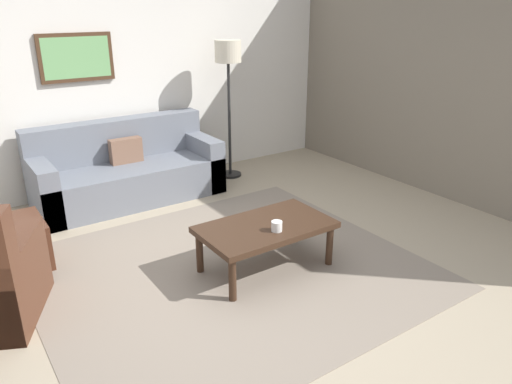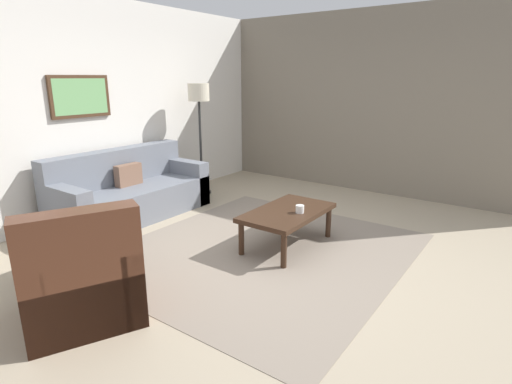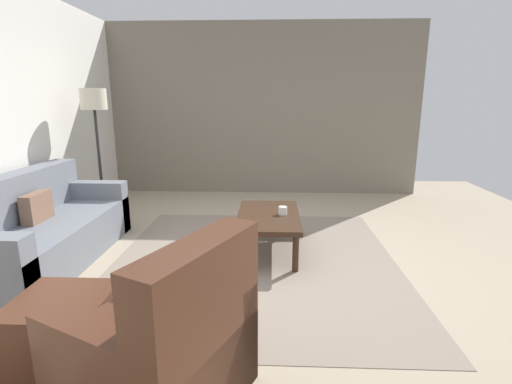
# 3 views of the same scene
# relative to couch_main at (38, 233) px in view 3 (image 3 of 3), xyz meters

# --- Properties ---
(ground_plane) EXTENTS (8.00, 8.00, 0.00)m
(ground_plane) POSITION_rel_couch_main_xyz_m (0.09, -2.12, -0.30)
(ground_plane) COLOR tan
(stone_feature_panel) EXTENTS (0.12, 5.20, 2.80)m
(stone_feature_panel) POSITION_rel_couch_main_xyz_m (3.09, -2.12, 1.10)
(stone_feature_panel) COLOR slate
(stone_feature_panel) RESTS_ON ground_plane
(area_rug) EXTENTS (3.07, 2.79, 0.01)m
(area_rug) POSITION_rel_couch_main_xyz_m (0.09, -2.12, -0.30)
(area_rug) COLOR gray
(area_rug) RESTS_ON ground_plane
(couch_main) EXTENTS (2.06, 0.86, 0.88)m
(couch_main) POSITION_rel_couch_main_xyz_m (0.00, 0.00, 0.00)
(couch_main) COLOR slate
(couch_main) RESTS_ON ground_plane
(armchair_leather) EXTENTS (1.07, 1.07, 0.95)m
(armchair_leather) POSITION_rel_couch_main_xyz_m (-1.76, -1.75, 0.01)
(armchair_leather) COLOR #4C2819
(armchair_leather) RESTS_ON ground_plane
(ottoman) EXTENTS (0.56, 0.56, 0.40)m
(ottoman) POSITION_rel_couch_main_xyz_m (-1.40, -1.00, -0.10)
(ottoman) COLOR #4C2819
(ottoman) RESTS_ON ground_plane
(coffee_table) EXTENTS (1.10, 0.64, 0.41)m
(coffee_table) POSITION_rel_couch_main_xyz_m (0.37, -2.25, 0.06)
(coffee_table) COLOR #382316
(coffee_table) RESTS_ON ground_plane
(cup) EXTENTS (0.09, 0.09, 0.08)m
(cup) POSITION_rel_couch_main_xyz_m (0.38, -2.40, 0.15)
(cup) COLOR white
(cup) RESTS_ON coffee_table
(lamp_standing) EXTENTS (0.32, 0.32, 1.71)m
(lamp_standing) POSITION_rel_couch_main_xyz_m (1.38, -0.04, 1.11)
(lamp_standing) COLOR black
(lamp_standing) RESTS_ON ground_plane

